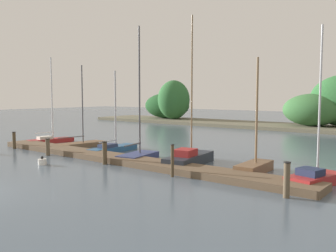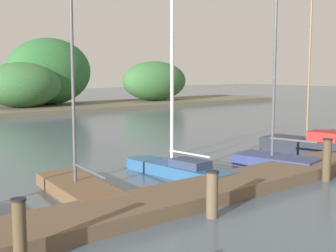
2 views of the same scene
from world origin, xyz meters
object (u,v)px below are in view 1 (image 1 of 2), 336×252
(mooring_piling_4, at_px, (287,180))
(sailboat_2, at_px, (114,147))
(sailboat_1, at_px, (82,144))
(mooring_piling_3, at_px, (172,161))
(sailboat_0, at_px, (51,138))
(sailboat_5, at_px, (255,165))
(mooring_piling_0, at_px, (14,140))
(sailboat_3, at_px, (139,153))
(sailboat_6, at_px, (316,176))
(channel_buoy_1, at_px, (42,162))
(sailboat_4, at_px, (190,157))
(mooring_piling_2, at_px, (105,153))
(mooring_piling_1, at_px, (48,147))

(mooring_piling_4, bearing_deg, sailboat_2, 164.63)
(sailboat_1, xyz_separation_m, mooring_piling_3, (11.81, -3.78, 0.55))
(sailboat_0, distance_m, mooring_piling_3, 16.13)
(sailboat_5, xyz_separation_m, mooring_piling_0, (-17.73, -3.46, 0.26))
(mooring_piling_4, bearing_deg, mooring_piling_3, 179.12)
(sailboat_1, xyz_separation_m, sailboat_5, (14.53, -0.29, 0.12))
(mooring_piling_3, bearing_deg, sailboat_3, 151.38)
(sailboat_6, distance_m, channel_buoy_1, 14.64)
(mooring_piling_3, bearing_deg, sailboat_0, 166.93)
(sailboat_3, relative_size, sailboat_6, 1.15)
(sailboat_5, height_order, mooring_piling_0, sailboat_5)
(sailboat_0, xyz_separation_m, sailboat_4, (14.53, -0.49, 0.02))
(sailboat_1, height_order, mooring_piling_2, sailboat_1)
(sailboat_5, xyz_separation_m, mooring_piling_4, (3.01, -3.58, 0.34))
(mooring_piling_3, bearing_deg, channel_buoy_1, -164.10)
(sailboat_5, xyz_separation_m, channel_buoy_1, (-10.51, -5.71, -0.20))
(sailboat_4, relative_size, mooring_piling_0, 6.72)
(sailboat_0, bearing_deg, mooring_piling_1, -116.26)
(mooring_piling_3, bearing_deg, mooring_piling_1, -179.33)
(mooring_piling_0, distance_m, mooring_piling_1, 4.58)
(sailboat_2, height_order, mooring_piling_1, sailboat_2)
(mooring_piling_1, bearing_deg, sailboat_6, 10.12)
(sailboat_5, relative_size, mooring_piling_2, 4.44)
(mooring_piling_3, height_order, channel_buoy_1, mooring_piling_3)
(mooring_piling_0, height_order, mooring_piling_1, mooring_piling_0)
(mooring_piling_0, height_order, mooring_piling_4, mooring_piling_4)
(channel_buoy_1, bearing_deg, sailboat_5, 28.51)
(sailboat_6, height_order, mooring_piling_2, sailboat_6)
(mooring_piling_0, bearing_deg, mooring_piling_3, -0.13)
(sailboat_1, distance_m, mooring_piling_4, 17.97)
(sailboat_0, distance_m, sailboat_5, 18.43)
(mooring_piling_1, xyz_separation_m, mooring_piling_2, (5.36, 0.24, 0.11))
(sailboat_3, height_order, mooring_piling_1, sailboat_3)
(sailboat_4, height_order, mooring_piling_0, sailboat_4)
(sailboat_6, bearing_deg, mooring_piling_2, 117.10)
(mooring_piling_0, xyz_separation_m, mooring_piling_1, (4.58, -0.15, -0.07))
(sailboat_0, height_order, channel_buoy_1, sailboat_0)
(mooring_piling_3, height_order, mooring_piling_4, mooring_piling_3)
(sailboat_5, xyz_separation_m, sailboat_6, (3.24, -0.69, -0.01))
(sailboat_4, height_order, channel_buoy_1, sailboat_4)
(sailboat_2, distance_m, channel_buoy_1, 5.96)
(sailboat_0, bearing_deg, sailboat_2, -80.13)
(sailboat_4, bearing_deg, mooring_piling_1, 100.62)
(mooring_piling_3, bearing_deg, sailboat_1, 162.25)
(sailboat_0, relative_size, mooring_piling_0, 5.61)
(mooring_piling_2, bearing_deg, sailboat_0, 161.68)
(sailboat_4, bearing_deg, sailboat_3, 92.27)
(sailboat_5, distance_m, mooring_piling_3, 4.45)
(sailboat_5, distance_m, mooring_piling_1, 13.63)
(sailboat_2, bearing_deg, sailboat_3, -113.05)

